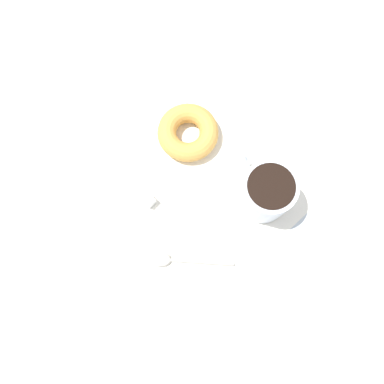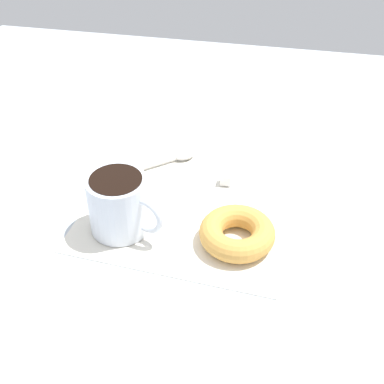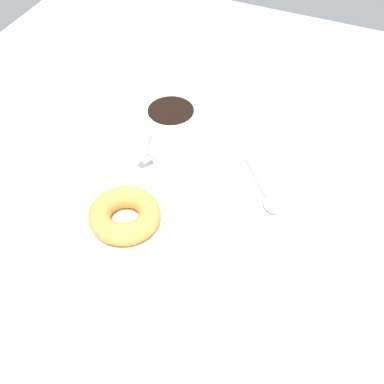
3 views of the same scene
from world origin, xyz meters
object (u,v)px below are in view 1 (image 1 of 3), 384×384
donut (188,132)px  sugar_cube (149,201)px  coffee_cup (265,192)px  spoon (172,260)px

donut → sugar_cube: (-3.49, 13.11, -0.79)cm
coffee_cup → spoon: coffee_cup is taller
spoon → sugar_cube: (9.56, -4.35, 0.45)cm
donut → spoon: bearing=126.8°
donut → sugar_cube: bearing=104.9°
spoon → donut: bearing=-53.2°
donut → sugar_cube: donut is taller
coffee_cup → spoon: 18.59cm
coffee_cup → sugar_cube: size_ratio=6.74×
donut → sugar_cube: size_ratio=6.23×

